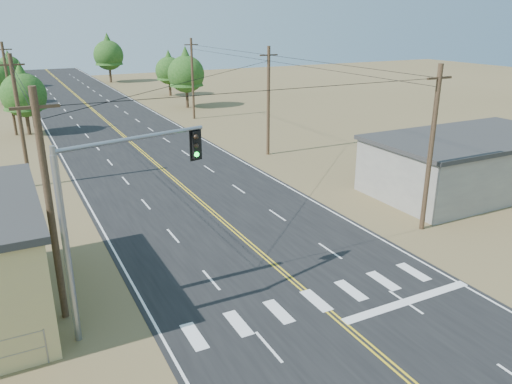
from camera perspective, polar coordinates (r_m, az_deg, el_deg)
road at (r=42.21m, az=-9.93°, el=1.96°), size 15.00×200.00×0.02m
building_right at (r=40.69m, az=23.22°, el=2.93°), size 15.00×8.00×4.00m
utility_pole_left_near at (r=21.90m, az=-22.50°, el=-1.67°), size 1.80×0.30×10.00m
utility_pole_left_mid at (r=41.28m, az=-25.35°, el=7.32°), size 1.80×0.30×10.00m
utility_pole_left_far at (r=61.06m, az=-26.39°, el=10.53°), size 1.80×0.30×10.00m
utility_pole_right_near at (r=31.15m, az=19.36°, el=4.69°), size 1.80×0.30×10.00m
utility_pole_right_mid at (r=46.85m, az=1.42°, el=10.39°), size 1.80×0.30×10.00m
utility_pole_right_far at (r=64.96m, az=-7.26°, el=12.76°), size 1.80×0.30×10.00m
signal_mast_left at (r=20.54m, az=-16.49°, el=-1.25°), size 6.40×1.78×8.12m
tree_left_near at (r=60.80m, az=-25.09°, el=10.47°), size 4.79×4.79×7.99m
tree_left_far at (r=104.57m, az=-26.38°, el=12.90°), size 4.08×4.08×6.80m
tree_right_near at (r=73.37m, az=-8.01°, el=13.61°), size 5.19×5.19×8.65m
tree_right_mid at (r=85.51m, az=-9.92°, el=13.81°), size 4.47×4.47×7.45m
tree_right_far at (r=106.26m, az=-16.54°, el=15.08°), size 5.76×5.76×9.60m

